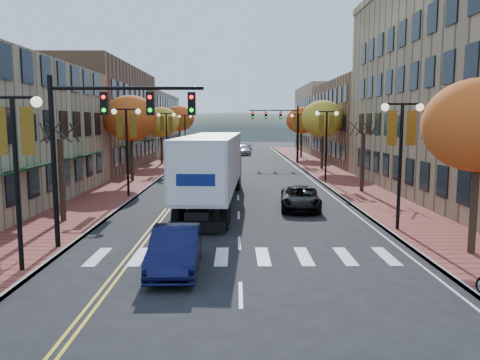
{
  "coord_description": "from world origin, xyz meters",
  "views": [
    {
      "loc": [
        -0.13,
        -15.6,
        5.24
      ],
      "look_at": [
        0.06,
        8.31,
        2.2
      ],
      "focal_mm": 35.0,
      "sensor_mm": 36.0,
      "label": 1
    }
  ],
  "objects": [
    {
      "name": "semi_truck",
      "position": [
        -1.52,
        13.55,
        2.56
      ],
      "size": [
        3.64,
        17.61,
        4.37
      ],
      "rotation": [
        0.0,
        0.0,
        -0.05
      ],
      "color": "black",
      "rests_on": "ground"
    },
    {
      "name": "traffic_mast_near",
      "position": [
        -5.48,
        3.0,
        4.92
      ],
      "size": [
        6.1,
        0.35,
        7.0
      ],
      "color": "black",
      "rests_on": "ground"
    },
    {
      "name": "tree_right_b",
      "position": [
        9.0,
        18.0,
        2.25
      ],
      "size": [
        0.28,
        0.28,
        4.2
      ],
      "color": "#382619",
      "rests_on": "sidewalk_right"
    },
    {
      "name": "car_far_silver",
      "position": [
        0.89,
        56.74,
        0.74
      ],
      "size": [
        2.74,
        5.36,
        1.49
      ],
      "primitive_type": "imported",
      "rotation": [
        0.0,
        0.0,
        0.13
      ],
      "color": "#A9A9B1",
      "rests_on": "ground"
    },
    {
      "name": "car_far_oncoming",
      "position": [
        1.93,
        69.8,
        0.65
      ],
      "size": [
        1.74,
        4.03,
        1.29
      ],
      "primitive_type": "imported",
      "rotation": [
        0.0,
        0.0,
        3.04
      ],
      "color": "#9B9CA2",
      "rests_on": "ground"
    },
    {
      "name": "sidewalk_left",
      "position": [
        -9.0,
        32.5,
        0.07
      ],
      "size": [
        4.0,
        85.0,
        0.15
      ],
      "primitive_type": "cube",
      "color": "brown",
      "rests_on": "ground"
    },
    {
      "name": "tree_right_a",
      "position": [
        9.0,
        2.0,
        5.05
      ],
      "size": [
        4.16,
        4.16,
        6.69
      ],
      "color": "#382619",
      "rests_on": "sidewalk_right"
    },
    {
      "name": "lamp_right_b",
      "position": [
        7.5,
        24.0,
        4.29
      ],
      "size": [
        1.96,
        0.36,
        6.05
      ],
      "color": "black",
      "rests_on": "ground"
    },
    {
      "name": "lamp_right_c",
      "position": [
        7.5,
        42.0,
        4.29
      ],
      "size": [
        1.96,
        0.36,
        6.05
      ],
      "color": "black",
      "rests_on": "ground"
    },
    {
      "name": "navy_sedan",
      "position": [
        -2.26,
        0.36,
        0.76
      ],
      "size": [
        1.73,
        4.68,
        1.53
      ],
      "primitive_type": "imported",
      "rotation": [
        0.0,
        0.0,
        0.02
      ],
      "color": "black",
      "rests_on": "ground"
    },
    {
      "name": "tree_left_c",
      "position": [
        -9.0,
        40.0,
        5.05
      ],
      "size": [
        4.16,
        4.16,
        6.69
      ],
      "color": "#382619",
      "rests_on": "sidewalk_left"
    },
    {
      "name": "building_left_far",
      "position": [
        -17.0,
        61.0,
        4.75
      ],
      "size": [
        12.0,
        26.0,
        9.5
      ],
      "primitive_type": "cube",
      "color": "#9E8966",
      "rests_on": "ground"
    },
    {
      "name": "traffic_mast_far",
      "position": [
        5.48,
        42.0,
        4.92
      ],
      "size": [
        6.1,
        0.34,
        7.0
      ],
      "color": "black",
      "rests_on": "ground"
    },
    {
      "name": "ground",
      "position": [
        0.0,
        0.0,
        0.0
      ],
      "size": [
        200.0,
        200.0,
        0.0
      ],
      "primitive_type": "plane",
      "color": "black",
      "rests_on": "ground"
    },
    {
      "name": "lamp_left_c",
      "position": [
        -7.5,
        34.0,
        4.29
      ],
      "size": [
        1.96,
        0.36,
        6.05
      ],
      "color": "black",
      "rests_on": "ground"
    },
    {
      "name": "lamp_left_b",
      "position": [
        -7.5,
        16.0,
        4.29
      ],
      "size": [
        1.96,
        0.36,
        6.05
      ],
      "color": "black",
      "rests_on": "ground"
    },
    {
      "name": "sidewalk_right",
      "position": [
        9.0,
        32.5,
        0.07
      ],
      "size": [
        4.0,
        85.0,
        0.15
      ],
      "primitive_type": "cube",
      "color": "brown",
      "rests_on": "ground"
    },
    {
      "name": "car_far_white",
      "position": [
        -0.64,
        54.51,
        0.72
      ],
      "size": [
        1.77,
        4.25,
        1.44
      ],
      "primitive_type": "imported",
      "rotation": [
        0.0,
        0.0,
        0.02
      ],
      "color": "silver",
      "rests_on": "ground"
    },
    {
      "name": "lamp_right_a",
      "position": [
        7.5,
        6.0,
        4.29
      ],
      "size": [
        1.96,
        0.36,
        6.05
      ],
      "color": "black",
      "rests_on": "ground"
    },
    {
      "name": "tree_left_d",
      "position": [
        -9.0,
        58.0,
        5.6
      ],
      "size": [
        4.61,
        4.61,
        7.42
      ],
      "color": "#382619",
      "rests_on": "sidewalk_left"
    },
    {
      "name": "building_right_far",
      "position": [
        18.5,
        64.0,
        5.5
      ],
      "size": [
        15.0,
        20.0,
        11.0
      ],
      "primitive_type": "cube",
      "color": "#9E8966",
      "rests_on": "ground"
    },
    {
      "name": "tree_left_a",
      "position": [
        -9.0,
        8.0,
        2.25
      ],
      "size": [
        0.28,
        0.28,
        4.2
      ],
      "color": "#382619",
      "rests_on": "sidewalk_left"
    },
    {
      "name": "tree_right_c",
      "position": [
        9.0,
        34.0,
        5.45
      ],
      "size": [
        4.48,
        4.48,
        7.21
      ],
      "color": "#382619",
      "rests_on": "sidewalk_right"
    },
    {
      "name": "building_left_mid",
      "position": [
        -17.0,
        36.0,
        5.5
      ],
      "size": [
        12.0,
        24.0,
        11.0
      ],
      "primitive_type": "cube",
      "color": "brown",
      "rests_on": "ground"
    },
    {
      "name": "lamp_left_d",
      "position": [
        -7.5,
        52.0,
        4.29
      ],
      "size": [
        1.96,
        0.36,
        6.05
      ],
      "color": "black",
      "rests_on": "ground"
    },
    {
      "name": "lamp_left_a",
      "position": [
        -7.5,
        0.0,
        4.29
      ],
      "size": [
        1.96,
        0.36,
        6.05
      ],
      "color": "black",
      "rests_on": "ground"
    },
    {
      "name": "tree_right_d",
      "position": [
        9.0,
        50.0,
        5.29
      ],
      "size": [
        4.35,
        4.35,
        7.0
      ],
      "color": "#382619",
      "rests_on": "sidewalk_right"
    },
    {
      "name": "tree_left_b",
      "position": [
        -9.0,
        24.0,
        5.45
      ],
      "size": [
        4.48,
        4.48,
        7.21
      ],
      "color": "#382619",
      "rests_on": "sidewalk_left"
    },
    {
      "name": "black_suv",
      "position": [
        3.67,
        11.73,
        0.68
      ],
      "size": [
        2.68,
        5.08,
        1.36
      ],
      "primitive_type": "imported",
      "rotation": [
        0.0,
        0.0,
        -0.09
      ],
      "color": "black",
      "rests_on": "ground"
    },
    {
      "name": "building_right_mid",
      "position": [
        18.5,
        42.0,
        5.0
      ],
      "size": [
        15.0,
        24.0,
        10.0
      ],
      "primitive_type": "cube",
      "color": "brown",
      "rests_on": "ground"
    }
  ]
}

